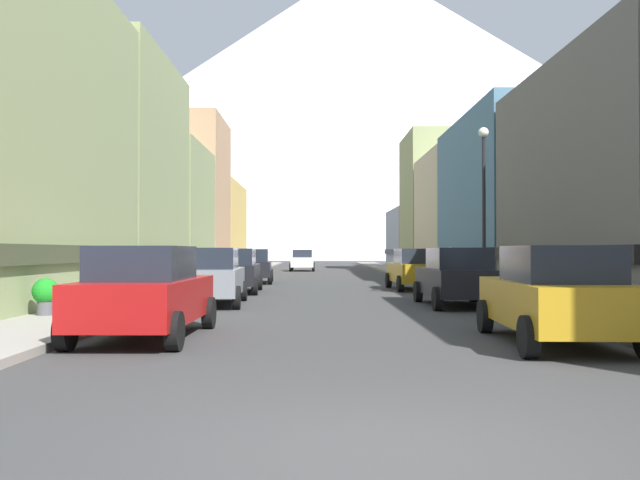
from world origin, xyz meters
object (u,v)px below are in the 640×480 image
object	(u,v)px
car_driving_0	(302,260)
pedestrian_0	(451,265)
car_left_3	(253,266)
car_right_1	(457,277)
car_left_2	(234,270)
car_left_1	(210,276)
car_right_0	(556,295)
trash_bin_right	(603,294)
car_right_2	(415,269)
car_left_0	(146,292)
potted_plant_0	(46,294)
streetlamp_right	(484,185)

from	to	relation	value
car_driving_0	pedestrian_0	bearing A→B (deg)	-70.90
car_left_3	car_right_1	distance (m)	16.44
car_left_2	pedestrian_0	world-z (taller)	pedestrian_0
car_left_1	car_right_0	xyz separation A→B (m)	(7.59, -8.75, 0.00)
car_left_1	trash_bin_right	world-z (taller)	car_left_1
car_left_3	pedestrian_0	size ratio (longest dim) A/B	2.56
car_left_1	car_driving_0	size ratio (longest dim) A/B	1.02
car_left_1	pedestrian_0	bearing A→B (deg)	51.32
car_driving_0	car_left_2	bearing A→B (deg)	-94.32
car_driving_0	pedestrian_0	distance (m)	23.99
car_right_1	trash_bin_right	xyz separation A→B (m)	(2.55, -4.43, -0.26)
car_left_3	car_right_0	size ratio (longest dim) A/B	1.00
car_right_0	trash_bin_right	size ratio (longest dim) A/B	4.57
car_left_2	car_right_2	bearing A→B (deg)	14.53
car_left_2	car_driving_0	size ratio (longest dim) A/B	1.01
car_left_0	potted_plant_0	size ratio (longest dim) A/B	5.00
car_left_3	car_driving_0	distance (m)	21.15
car_right_0	pedestrian_0	size ratio (longest dim) A/B	2.56
pedestrian_0	streetlamp_right	world-z (taller)	streetlamp_right
car_right_1	car_right_2	xyz separation A→B (m)	(0.00, 8.51, 0.00)
car_right_2	car_driving_0	bearing A→B (deg)	101.27
car_left_0	potted_plant_0	bearing A→B (deg)	135.16
potted_plant_0	streetlamp_right	xyz separation A→B (m)	(12.35, 7.17, 3.33)
car_right_0	potted_plant_0	xyz separation A→B (m)	(-10.80, 4.02, -0.25)
car_left_0	car_driving_0	size ratio (longest dim) A/B	1.01
car_left_3	car_driving_0	size ratio (longest dim) A/B	1.02
car_left_2	pedestrian_0	bearing A→B (deg)	32.53
car_right_0	car_right_1	bearing A→B (deg)	89.98
car_left_3	car_right_1	world-z (taller)	same
car_left_2	car_right_0	world-z (taller)	same
car_right_0	car_left_2	bearing A→B (deg)	117.03
streetlamp_right	trash_bin_right	bearing A→B (deg)	-82.18
car_left_1	car_right_2	world-z (taller)	same
trash_bin_right	potted_plant_0	size ratio (longest dim) A/B	1.11
car_right_0	streetlamp_right	bearing A→B (deg)	82.10
pedestrian_0	streetlamp_right	bearing A→B (deg)	-95.09
car_right_0	potted_plant_0	world-z (taller)	car_right_0
car_right_2	potted_plant_0	distance (m)	16.78
car_left_2	car_right_1	xyz separation A→B (m)	(7.60, -6.54, 0.00)
car_left_2	streetlamp_right	distance (m)	10.34
car_right_1	car_right_2	bearing A→B (deg)	89.99
trash_bin_right	car_left_0	bearing A→B (deg)	-163.14
car_left_2	car_right_1	bearing A→B (deg)	-40.73
car_right_1	car_driving_0	size ratio (longest dim) A/B	1.00
car_left_3	trash_bin_right	distance (m)	21.55
car_left_3	car_right_2	size ratio (longest dim) A/B	1.00
pedestrian_0	car_driving_0	bearing A→B (deg)	109.10
car_left_1	car_driving_0	bearing A→B (deg)	86.43
car_left_3	car_left_2	bearing A→B (deg)	-90.01
car_left_0	car_right_1	distance (m)	10.68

